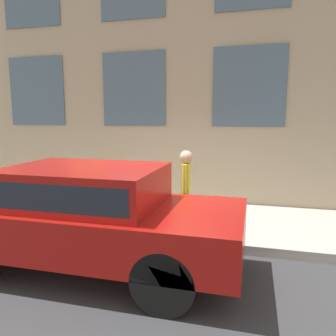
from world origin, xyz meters
The scene contains 6 objects.
ground_plane centered at (0.00, 0.00, 0.00)m, with size 80.00×80.00×0.00m, color #38383A.
sidewalk centered at (1.39, 0.00, 0.09)m, with size 2.78×60.00×0.17m.
building_facade centered at (2.92, 0.00, 3.94)m, with size 0.33×40.00×7.87m.
fire_hydrant centered at (0.40, 0.27, 0.61)m, with size 0.35×0.46×0.86m.
person centered at (0.53, -0.41, 1.10)m, with size 0.37×0.25×1.55m.
parked_car_red_near centered at (-1.12, 0.81, 0.91)m, with size 1.92×4.73×1.61m.
Camera 1 is at (-5.46, -1.63, 2.34)m, focal length 35.00 mm.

